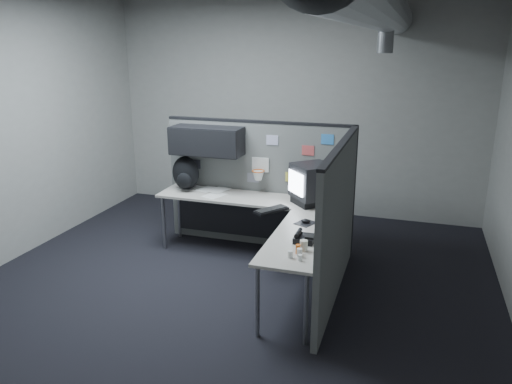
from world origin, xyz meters
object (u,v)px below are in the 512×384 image
(keyboard, at_px, (271,210))
(backpack, at_px, (186,174))
(monitor, at_px, (312,184))
(desk, at_px, (262,216))
(phone, at_px, (304,238))

(keyboard, relative_size, backpack, 0.96)
(monitor, distance_m, backpack, 1.67)
(desk, xyz_separation_m, monitor, (0.53, 0.27, 0.36))
(backpack, bearing_deg, desk, -14.44)
(monitor, xyz_separation_m, phone, (0.17, -1.17, -0.21))
(desk, xyz_separation_m, backpack, (-1.13, 0.35, 0.33))
(keyboard, distance_m, phone, 0.93)
(monitor, height_order, backpack, monitor)
(desk, distance_m, monitor, 0.69)
(keyboard, xyz_separation_m, backpack, (-1.29, 0.50, 0.19))
(phone, bearing_deg, backpack, 155.48)
(monitor, bearing_deg, backpack, 179.91)
(monitor, xyz_separation_m, keyboard, (-0.38, -0.42, -0.23))
(monitor, bearing_deg, desk, -150.60)
(monitor, distance_m, phone, 1.20)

